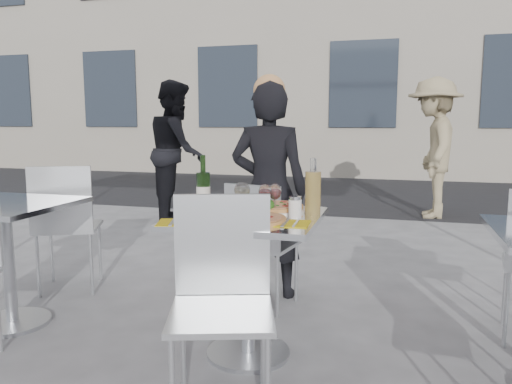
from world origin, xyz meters
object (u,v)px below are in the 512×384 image
(side_table_left, at_px, (7,238))
(pizza_near, at_px, (249,219))
(chair_far, at_px, (259,236))
(chair_near, at_px, (222,286))
(salad_plate, at_px, (260,207))
(main_table, at_px, (248,256))
(wine_bottle, at_px, (203,188))
(wineglass_white_b, at_px, (244,191))
(wineglass_white_a, at_px, (241,191))
(wineglass_red_a, at_px, (265,193))
(pedestrian_a, at_px, (177,151))
(pedestrian_b, at_px, (433,148))
(sugar_shaker, at_px, (295,207))
(carafe, at_px, (313,191))
(woman_diner, at_px, (269,191))
(pizza_far, at_px, (274,207))
(side_chair_lfar, at_px, (65,218))
(napkin_right, at_px, (290,223))
(wineglass_red_b, at_px, (275,193))
(napkin_left, at_px, (177,222))

(side_table_left, distance_m, pizza_near, 1.57)
(chair_far, height_order, chair_near, chair_near)
(salad_plate, bearing_deg, main_table, -122.00)
(side_table_left, xyz_separation_m, salad_plate, (1.54, 0.07, 0.25))
(wine_bottle, xyz_separation_m, wineglass_white_b, (0.24, -0.02, -0.00))
(wineglass_white_a, relative_size, wineglass_red_a, 1.00)
(pedestrian_a, xyz_separation_m, wineglass_red_a, (1.99, -3.26, -0.00))
(side_table_left, height_order, wine_bottle, wine_bottle)
(pedestrian_b, height_order, sugar_shaker, pedestrian_b)
(salad_plate, bearing_deg, carafe, 12.01)
(woman_diner, height_order, pizza_far, woman_diner)
(side_chair_lfar, xyz_separation_m, carafe, (1.84, -0.46, 0.32))
(side_table_left, xyz_separation_m, napkin_right, (1.75, -0.15, 0.21))
(woman_diner, bearing_deg, chair_far, 91.47)
(side_chair_lfar, relative_size, wine_bottle, 3.13)
(wine_bottle, bearing_deg, chair_far, 71.61)
(wineglass_red_b, distance_m, napkin_left, 0.54)
(side_chair_lfar, relative_size, pedestrian_b, 0.52)
(pedestrian_a, xyz_separation_m, napkin_left, (1.64, -3.59, -0.11))
(carafe, xyz_separation_m, sugar_shaker, (-0.07, -0.12, -0.06))
(pizza_far, bearing_deg, side_table_left, -173.35)
(pizza_near, xyz_separation_m, carafe, (0.26, 0.26, 0.11))
(main_table, xyz_separation_m, chair_far, (-0.12, 0.63, -0.04))
(wineglass_red_a, xyz_separation_m, wineglass_red_b, (0.04, 0.03, 0.00))
(pedestrian_a, height_order, wine_bottle, pedestrian_a)
(wineglass_white_b, bearing_deg, napkin_right, -38.57)
(chair_far, xyz_separation_m, side_chair_lfar, (-1.41, -0.05, 0.05))
(pedestrian_b, relative_size, carafe, 6.12)
(napkin_left, bearing_deg, main_table, 28.16)
(chair_far, xyz_separation_m, carafe, (0.43, -0.50, 0.37))
(side_chair_lfar, bearing_deg, carafe, 142.33)
(wineglass_white_b, distance_m, napkin_left, 0.44)
(chair_near, xyz_separation_m, pizza_near, (0.01, 0.36, 0.22))
(wineglass_white_b, bearing_deg, chair_far, 96.75)
(pedestrian_a, relative_size, pizza_near, 4.85)
(wineglass_white_b, xyz_separation_m, wineglass_red_b, (0.17, -0.00, 0.00))
(carafe, xyz_separation_m, wineglass_red_a, (-0.24, -0.07, -0.01))
(chair_far, bearing_deg, side_table_left, 34.52)
(woman_diner, height_order, wineglass_red_a, woman_diner)
(wineglass_white_b, bearing_deg, napkin_left, -121.27)
(chair_far, height_order, wine_bottle, wine_bottle)
(chair_far, relative_size, salad_plate, 3.81)
(wine_bottle, bearing_deg, woman_diner, 79.33)
(chair_far, xyz_separation_m, pedestrian_b, (1.29, 3.70, 0.39))
(main_table, xyz_separation_m, napkin_left, (-0.27, -0.27, 0.21))
(chair_near, relative_size, pedestrian_a, 0.53)
(main_table, relative_size, chair_far, 0.90)
(main_table, relative_size, wine_bottle, 2.54)
(carafe, bearing_deg, pizza_near, -135.17)
(chair_far, relative_size, pedestrian_a, 0.49)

